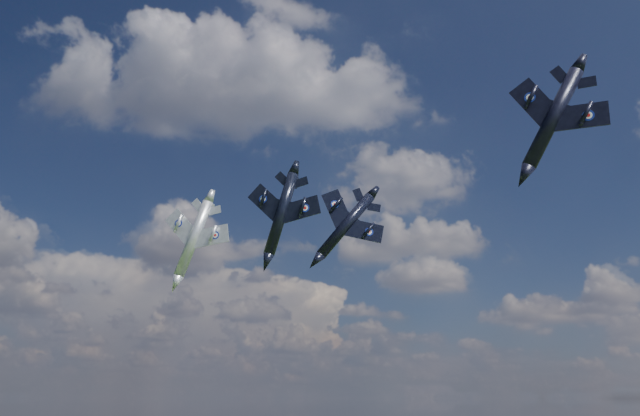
{
  "coord_description": "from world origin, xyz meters",
  "views": [
    {
      "loc": [
        5.89,
        -62.91,
        60.95
      ],
      "look_at": [
        5.99,
        10.99,
        83.57
      ],
      "focal_mm": 35.0,
      "sensor_mm": 36.0,
      "label": 1
    }
  ],
  "objects_px": {
    "jet_right_navy": "(553,118)",
    "jet_high_navy": "(346,225)",
    "jet_left_silver": "(194,238)",
    "jet_lead_navy": "(281,213)"
  },
  "relations": [
    {
      "from": "jet_lead_navy",
      "to": "jet_left_silver",
      "type": "xyz_separation_m",
      "value": [
        -14.73,
        23.22,
        2.92
      ]
    },
    {
      "from": "jet_high_navy",
      "to": "jet_left_silver",
      "type": "relative_size",
      "value": 0.96
    },
    {
      "from": "jet_left_silver",
      "to": "jet_lead_navy",
      "type": "bearing_deg",
      "value": -42.81
    },
    {
      "from": "jet_high_navy",
      "to": "jet_left_silver",
      "type": "distance_m",
      "value": 23.51
    },
    {
      "from": "jet_lead_navy",
      "to": "jet_high_navy",
      "type": "distance_m",
      "value": 20.15
    },
    {
      "from": "jet_right_navy",
      "to": "jet_high_navy",
      "type": "bearing_deg",
      "value": 137.65
    },
    {
      "from": "jet_lead_navy",
      "to": "jet_left_silver",
      "type": "distance_m",
      "value": 27.65
    },
    {
      "from": "jet_right_navy",
      "to": "jet_high_navy",
      "type": "xyz_separation_m",
      "value": [
        -16.14,
        38.01,
        0.99
      ]
    },
    {
      "from": "jet_lead_navy",
      "to": "jet_high_navy",
      "type": "xyz_separation_m",
      "value": [
        8.2,
        18.05,
        3.57
      ]
    },
    {
      "from": "jet_right_navy",
      "to": "jet_left_silver",
      "type": "xyz_separation_m",
      "value": [
        -39.06,
        43.17,
        0.35
      ]
    }
  ]
}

